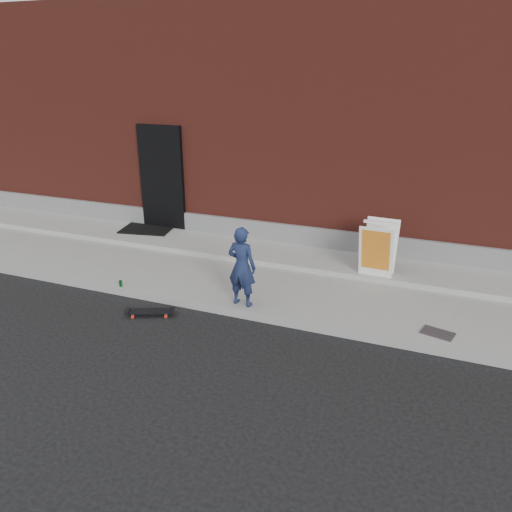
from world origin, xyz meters
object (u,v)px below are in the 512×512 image
at_px(skateboard, 150,312).
at_px(soda_can, 121,284).
at_px(child, 242,267).
at_px(pizza_sign, 378,248).

bearing_deg(skateboard, soda_can, 151.18).
bearing_deg(soda_can, child, 3.90).
height_order(skateboard, pizza_sign, pizza_sign).
relative_size(pizza_sign, soda_can, 8.89).
height_order(child, soda_can, child).
bearing_deg(pizza_sign, child, -135.70).
bearing_deg(child, skateboard, 30.75).
bearing_deg(soda_can, pizza_sign, 25.60).
relative_size(skateboard, soda_can, 7.06).
xyz_separation_m(child, skateboard, (-1.32, -0.64, -0.73)).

